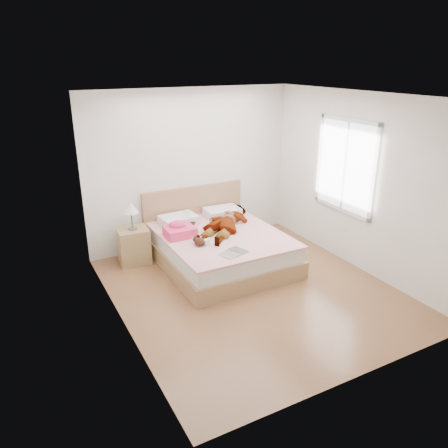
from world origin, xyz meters
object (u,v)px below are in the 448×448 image
Objects in this scene: magazine at (234,252)px; nightstand at (134,243)px; bed at (218,246)px; plush_toy at (199,241)px; towel at (179,230)px; woman at (226,220)px; coffee_mug at (207,242)px; phone at (186,212)px.

nightstand reaches higher than magazine.
bed is 0.66m from plush_toy.
towel is 0.99× the size of magazine.
woman reaches higher than coffee_mug.
woman is 0.85m from plush_toy.
coffee_mug is at bearing -23.25° from plush_toy.
plush_toy reaches higher than coffee_mug.
phone is 0.24× the size of magazine.
bed is at bearing 44.46° from coffee_mug.
towel is at bearing -39.58° from nightstand.
towel is at bearing 113.13° from coffee_mug.
bed is 9.23× the size of plush_toy.
bed reaches higher than magazine.
bed reaches higher than nightstand.
towel reaches higher than coffee_mug.
plush_toy is (-0.10, 0.04, 0.02)m from coffee_mug.
magazine is 1.98× the size of plush_toy.
towel is (-0.80, -0.03, -0.02)m from woman.
phone is at bearing 95.16° from magazine.
towel is 1.96× the size of plush_toy.
plush_toy is 0.23× the size of nightstand.
woman is 0.81m from towel.
phone is at bearing -171.53° from woman.
plush_toy is (-0.49, -0.33, 0.30)m from bed.
woman is at bearing 2.11° from towel.
magazine is at bearing -64.54° from woman.
phone reaches higher than woman.
phone is 0.47× the size of plush_toy.
towel is 1.02m from magazine.
magazine is at bearing -63.18° from coffee_mug.
magazine is (0.43, -0.92, -0.09)m from towel.
phone is 0.76m from bed.
woman is 1.03m from magazine.
bed is (-0.21, -0.15, -0.35)m from woman.
plush_toy is (0.11, -0.45, -0.03)m from towel.
nightstand is at bearing 140.42° from towel.
coffee_mug is at bearing -66.87° from towel.
bed is at bearing -11.48° from towel.
bed is at bearing -27.04° from nightstand.
nightstand is (-0.88, 0.05, -0.38)m from phone.
plush_toy is at bearing -98.24° from woman.
towel is 0.54m from coffee_mug.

